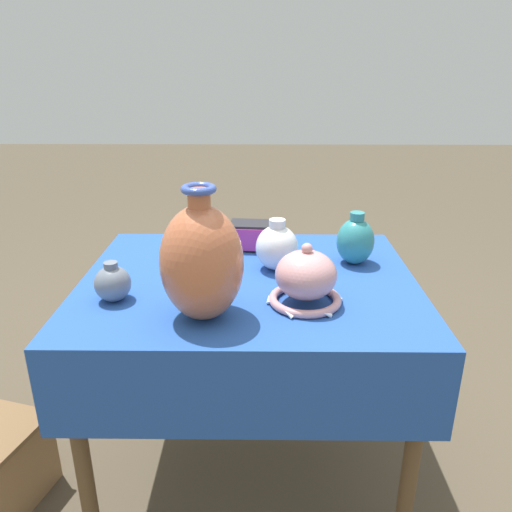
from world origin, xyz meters
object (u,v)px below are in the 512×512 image
Objects in this scene: mosaic_tile_box at (253,236)px; jar_round_porcelain at (277,247)px; vase_dome_bell at (306,280)px; jar_round_teal at (355,241)px; cup_wide_ivory at (188,239)px; vase_tall_bulbous at (202,262)px; jar_round_slate at (113,283)px.

jar_round_porcelain is (0.08, -0.18, 0.03)m from mosaic_tile_box.
mosaic_tile_box is at bearing 109.38° from vase_dome_bell.
cup_wide_ivory is (-0.54, 0.11, -0.04)m from jar_round_teal.
vase_tall_bulbous is 1.65× the size of vase_dome_bell.
mosaic_tile_box is at bearing 112.83° from jar_round_porcelain.
mosaic_tile_box is 0.35m from jar_round_teal.
mosaic_tile_box is (-0.14, 0.41, -0.02)m from vase_dome_bell.
jar_round_porcelain is at bearing 26.32° from jar_round_slate.
vase_dome_bell reaches higher than jar_round_teal.
jar_round_teal is (0.32, -0.13, 0.03)m from mosaic_tile_box.
jar_round_slate is (-0.36, -0.40, 0.00)m from mosaic_tile_box.
jar_round_slate is at bearing -111.38° from cup_wide_ivory.
mosaic_tile_box is 1.56× the size of cup_wide_ivory.
jar_round_teal is 1.62× the size of cup_wide_ivory.
vase_dome_bell is at bearing -66.21° from mosaic_tile_box.
vase_dome_bell is 0.51m from jar_round_slate.
mosaic_tile_box is at bearing 47.39° from jar_round_slate.
mosaic_tile_box is (0.11, 0.48, -0.10)m from vase_tall_bulbous.
jar_round_porcelain is (0.44, 0.22, 0.02)m from jar_round_slate.
cup_wide_ivory is at bearing 151.17° from jar_round_porcelain.
cup_wide_ivory is at bearing 132.68° from vase_dome_bell.
mosaic_tile_box is at bearing 4.81° from cup_wide_ivory.
mosaic_tile_box is 0.20m from jar_round_porcelain.
vase_tall_bulbous is 3.09× the size of jar_round_slate.
jar_round_slate is at bearing -128.19° from mosaic_tile_box.
cup_wide_ivory is 0.65× the size of jar_round_porcelain.
jar_round_porcelain is (-0.07, 0.23, 0.00)m from vase_dome_bell.
cup_wide_ivory is at bearing 102.28° from vase_tall_bulbous.
vase_tall_bulbous is at bearing -140.67° from jar_round_teal.
vase_tall_bulbous reaches higher than jar_round_slate.
jar_round_teal reaches higher than cup_wide_ivory.
vase_tall_bulbous is 0.28m from vase_dome_bell.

